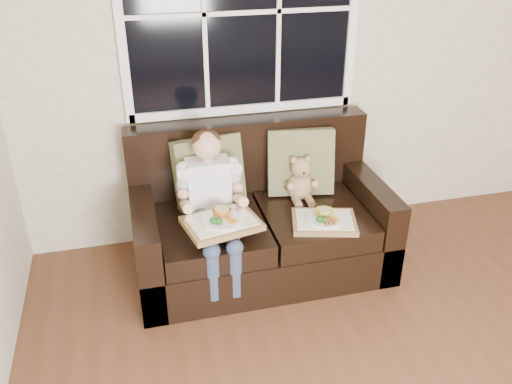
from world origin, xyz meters
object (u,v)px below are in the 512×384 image
object	(u,v)px
loveseat	(259,224)
tray_right	(324,220)
teddy_bear	(300,181)
tray_left	(222,222)
child	(211,194)

from	to	relation	value
loveseat	tray_right	distance (m)	0.51
teddy_bear	tray_right	world-z (taller)	teddy_bear
tray_right	tray_left	bearing A→B (deg)	-163.81
loveseat	teddy_bear	world-z (taller)	loveseat
loveseat	tray_right	bearing A→B (deg)	-42.66
loveseat	tray_left	xyz separation A→B (m)	(-0.32, -0.33, 0.27)
tray_left	teddy_bear	bearing A→B (deg)	19.20
child	teddy_bear	xyz separation A→B (m)	(0.65, 0.17, -0.07)
teddy_bear	tray_right	size ratio (longest dim) A/B	0.70
loveseat	tray_right	xyz separation A→B (m)	(0.35, -0.32, 0.17)
loveseat	teddy_bear	distance (m)	0.41
child	teddy_bear	bearing A→B (deg)	14.83
teddy_bear	tray_right	bearing A→B (deg)	-80.69
tray_right	loveseat	bearing A→B (deg)	152.59
loveseat	tray_right	size ratio (longest dim) A/B	3.60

